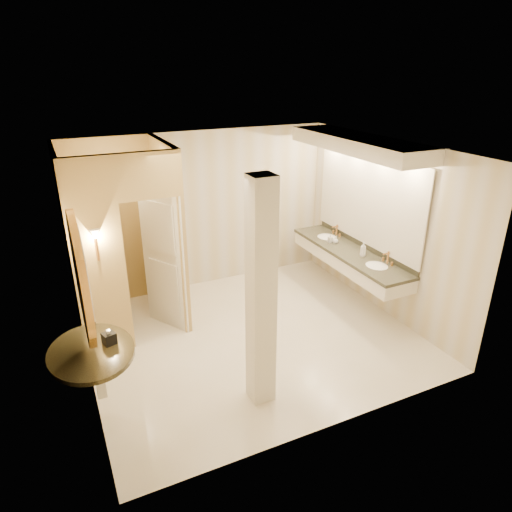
# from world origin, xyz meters

# --- Properties ---
(floor) EXTENTS (4.50, 4.50, 0.00)m
(floor) POSITION_xyz_m (0.00, 0.00, 0.00)
(floor) COLOR silver
(floor) RESTS_ON ground
(ceiling) EXTENTS (4.50, 4.50, 0.00)m
(ceiling) POSITION_xyz_m (0.00, 0.00, 2.70)
(ceiling) COLOR white
(ceiling) RESTS_ON wall_back
(wall_back) EXTENTS (4.50, 0.02, 2.70)m
(wall_back) POSITION_xyz_m (0.00, 2.00, 1.35)
(wall_back) COLOR beige
(wall_back) RESTS_ON floor
(wall_front) EXTENTS (4.50, 0.02, 2.70)m
(wall_front) POSITION_xyz_m (0.00, -2.00, 1.35)
(wall_front) COLOR beige
(wall_front) RESTS_ON floor
(wall_left) EXTENTS (0.02, 4.00, 2.70)m
(wall_left) POSITION_xyz_m (-2.25, 0.00, 1.35)
(wall_left) COLOR beige
(wall_left) RESTS_ON floor
(wall_right) EXTENTS (0.02, 4.00, 2.70)m
(wall_right) POSITION_xyz_m (2.25, 0.00, 1.35)
(wall_right) COLOR beige
(wall_right) RESTS_ON floor
(toilet_closet) EXTENTS (1.50, 1.55, 2.70)m
(toilet_closet) POSITION_xyz_m (-1.13, 0.97, 1.39)
(toilet_closet) COLOR #CFB96C
(toilet_closet) RESTS_ON floor
(wall_sconce) EXTENTS (0.14, 0.14, 0.42)m
(wall_sconce) POSITION_xyz_m (-1.93, 0.43, 1.73)
(wall_sconce) COLOR #C5833F
(wall_sconce) RESTS_ON toilet_closet
(vanity) EXTENTS (0.75, 2.71, 2.09)m
(vanity) POSITION_xyz_m (1.98, 0.40, 1.63)
(vanity) COLOR silver
(vanity) RESTS_ON floor
(console_shelf) EXTENTS (1.12, 1.12, 2.01)m
(console_shelf) POSITION_xyz_m (-2.21, -0.74, 1.35)
(console_shelf) COLOR black
(console_shelf) RESTS_ON floor
(pillar) EXTENTS (0.27, 0.27, 2.70)m
(pillar) POSITION_xyz_m (-0.45, -1.22, 1.35)
(pillar) COLOR silver
(pillar) RESTS_ON floor
(tissue_box) EXTENTS (0.16, 0.16, 0.13)m
(tissue_box) POSITION_xyz_m (-2.03, -0.69, 0.94)
(tissue_box) COLOR black
(tissue_box) RESTS_ON console_shelf
(toilet) EXTENTS (0.58, 0.80, 0.74)m
(toilet) POSITION_xyz_m (-1.79, 1.46, 0.37)
(toilet) COLOR white
(toilet) RESTS_ON floor
(soap_bottle_a) EXTENTS (0.07, 0.07, 0.14)m
(soap_bottle_a) POSITION_xyz_m (1.85, 0.84, 0.95)
(soap_bottle_a) COLOR beige
(soap_bottle_a) RESTS_ON vanity
(soap_bottle_b) EXTENTS (0.12, 0.12, 0.12)m
(soap_bottle_b) POSITION_xyz_m (1.91, 0.75, 0.94)
(soap_bottle_b) COLOR silver
(soap_bottle_b) RESTS_ON vanity
(soap_bottle_c) EXTENTS (0.11, 0.11, 0.24)m
(soap_bottle_c) POSITION_xyz_m (1.98, 0.10, 0.99)
(soap_bottle_c) COLOR #C6B28C
(soap_bottle_c) RESTS_ON vanity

